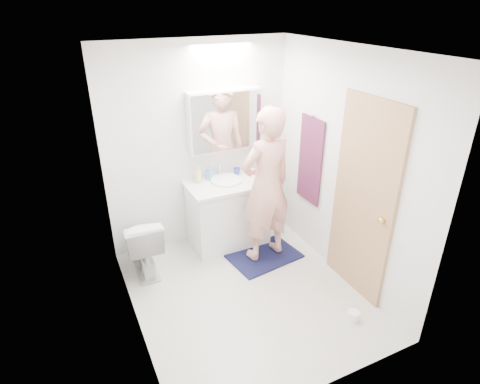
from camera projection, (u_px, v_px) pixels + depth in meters
floor at (246, 293)px, 4.14m from camera, size 2.50×2.50×0.00m
ceiling at (248, 50)px, 3.09m from camera, size 2.50×2.50×0.00m
wall_back at (199, 147)px, 4.63m from camera, size 2.50×0.00×2.50m
wall_front at (332, 264)px, 2.60m from camera, size 2.50×0.00×2.50m
wall_left at (124, 215)px, 3.19m from camera, size 0.00×2.50×2.50m
wall_right at (344, 169)px, 4.04m from camera, size 0.00×2.50×2.50m
vanity_cabinet at (228, 215)px, 4.84m from camera, size 0.90×0.55×0.78m
countertop at (227, 184)px, 4.66m from camera, size 0.95×0.58×0.04m
sink_basin at (226, 180)px, 4.67m from camera, size 0.36×0.36×0.03m
faucet at (220, 170)px, 4.79m from camera, size 0.02×0.02×0.16m
medicine_cabinet at (225, 120)px, 4.55m from camera, size 0.88×0.14×0.70m
mirror_panel at (227, 122)px, 4.49m from camera, size 0.84×0.01×0.66m
toilet at (142, 243)px, 4.35m from camera, size 0.42×0.70×0.70m
bath_rug at (264, 256)px, 4.72m from camera, size 0.87×0.65×0.02m
person at (266, 186)px, 4.32m from camera, size 0.69×0.50×1.76m
door at (363, 201)px, 3.84m from camera, size 0.04×0.80×2.00m
door_knob at (382, 221)px, 3.60m from camera, size 0.06×0.06×0.06m
towel at (310, 160)px, 4.52m from camera, size 0.02×0.42×1.00m
towel_hook at (313, 116)px, 4.29m from camera, size 0.07×0.02×0.02m
soap_bottle_a at (198, 174)px, 4.61m from camera, size 0.11×0.11×0.21m
soap_bottle_b at (209, 173)px, 4.70m from camera, size 0.10×0.10×0.16m
toothbrush_cup at (237, 171)px, 4.84m from camera, size 0.10×0.10×0.08m
toilet_paper_roll at (353, 316)px, 3.77m from camera, size 0.11×0.11×0.10m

